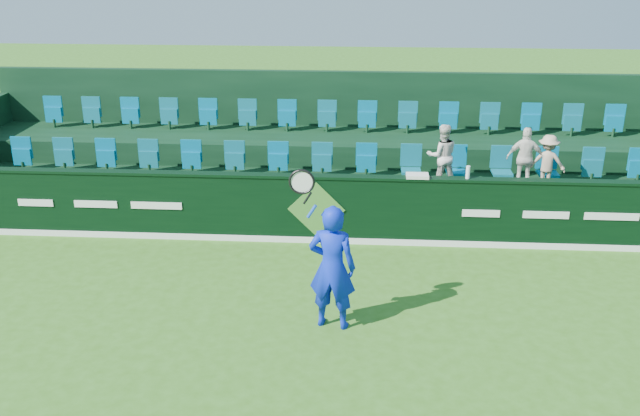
# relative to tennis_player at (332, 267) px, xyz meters

# --- Properties ---
(ground) EXTENTS (60.00, 60.00, 0.00)m
(ground) POSITION_rel_tennis_player_xyz_m (-0.45, -0.81, -0.99)
(ground) COLOR #326417
(ground) RESTS_ON ground
(sponsor_hoarding) EXTENTS (16.00, 0.25, 1.35)m
(sponsor_hoarding) POSITION_rel_tennis_player_xyz_m (-0.45, 3.19, -0.32)
(sponsor_hoarding) COLOR black
(sponsor_hoarding) RESTS_ON ground
(stand_tier_front) EXTENTS (16.00, 2.00, 0.80)m
(stand_tier_front) POSITION_rel_tennis_player_xyz_m (-0.45, 4.29, -0.59)
(stand_tier_front) COLOR black
(stand_tier_front) RESTS_ON ground
(stand_tier_back) EXTENTS (16.00, 1.80, 1.30)m
(stand_tier_back) POSITION_rel_tennis_player_xyz_m (-0.45, 6.19, -0.34)
(stand_tier_back) COLOR black
(stand_tier_back) RESTS_ON ground
(stand_rear) EXTENTS (16.00, 4.10, 2.60)m
(stand_rear) POSITION_rel_tennis_player_xyz_m (-0.45, 6.64, 0.23)
(stand_rear) COLOR black
(stand_rear) RESTS_ON ground
(seat_row_front) EXTENTS (13.50, 0.50, 0.60)m
(seat_row_front) POSITION_rel_tennis_player_xyz_m (-0.45, 4.69, 0.11)
(seat_row_front) COLOR #01658A
(seat_row_front) RESTS_ON stand_tier_front
(seat_row_back) EXTENTS (13.50, 0.50, 0.60)m
(seat_row_back) POSITION_rel_tennis_player_xyz_m (-0.45, 6.49, 0.61)
(seat_row_back) COLOR #01658A
(seat_row_back) RESTS_ON stand_tier_back
(tennis_player) EXTENTS (1.08, 0.59, 2.60)m
(tennis_player) POSITION_rel_tennis_player_xyz_m (0.00, 0.00, 0.00)
(tennis_player) COLOR #0B23C7
(tennis_player) RESTS_ON ground
(spectator_left) EXTENTS (0.69, 0.57, 1.29)m
(spectator_left) POSITION_rel_tennis_player_xyz_m (1.99, 4.31, 0.46)
(spectator_left) COLOR silver
(spectator_left) RESTS_ON stand_tier_front
(spectator_middle) EXTENTS (0.77, 0.42, 1.25)m
(spectator_middle) POSITION_rel_tennis_player_xyz_m (3.64, 4.31, 0.44)
(spectator_middle) COLOR silver
(spectator_middle) RESTS_ON stand_tier_front
(spectator_right) EXTENTS (0.79, 0.56, 1.11)m
(spectator_right) POSITION_rel_tennis_player_xyz_m (4.08, 4.31, 0.37)
(spectator_right) COLOR tan
(spectator_right) RESTS_ON stand_tier_front
(towel) EXTENTS (0.42, 0.27, 0.06)m
(towel) POSITION_rel_tennis_player_xyz_m (1.43, 3.19, 0.39)
(towel) COLOR silver
(towel) RESTS_ON sponsor_hoarding
(drinks_bottle) EXTENTS (0.08, 0.08, 0.24)m
(drinks_bottle) POSITION_rel_tennis_player_xyz_m (2.36, 3.19, 0.48)
(drinks_bottle) COLOR white
(drinks_bottle) RESTS_ON sponsor_hoarding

